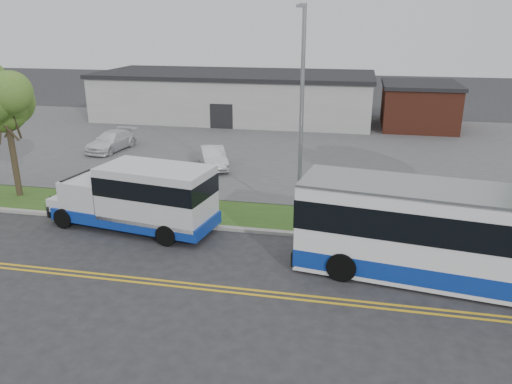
% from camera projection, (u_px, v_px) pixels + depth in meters
% --- Properties ---
extents(ground, '(140.00, 140.00, 0.00)m').
position_uv_depth(ground, '(221.00, 240.00, 21.41)').
color(ground, '#28282B').
rests_on(ground, ground).
extents(lane_line_north, '(70.00, 0.12, 0.01)m').
position_uv_depth(lane_line_north, '(192.00, 284.00, 17.84)').
color(lane_line_north, gold).
rests_on(lane_line_north, ground).
extents(lane_line_south, '(70.00, 0.12, 0.01)m').
position_uv_depth(lane_line_south, '(190.00, 288.00, 17.57)').
color(lane_line_south, gold).
rests_on(lane_line_south, ground).
extents(curb, '(80.00, 0.30, 0.15)m').
position_uv_depth(curb, '(227.00, 228.00, 22.40)').
color(curb, '#9E9B93').
rests_on(curb, ground).
extents(verge, '(80.00, 3.30, 0.10)m').
position_uv_depth(verge, '(237.00, 214.00, 24.08)').
color(verge, '#2E4F1A').
rests_on(verge, ground).
extents(parking_lot, '(80.00, 25.00, 0.10)m').
position_uv_depth(parking_lot, '(282.00, 146.00, 37.13)').
color(parking_lot, '#4C4C4F').
rests_on(parking_lot, ground).
extents(commercial_building, '(25.40, 10.40, 4.35)m').
position_uv_depth(commercial_building, '(235.00, 96.00, 46.83)').
color(commercial_building, '#9E9E99').
rests_on(commercial_building, ground).
extents(brick_wing, '(6.30, 7.30, 3.90)m').
position_uv_depth(brick_wing, '(419.00, 106.00, 42.84)').
color(brick_wing, brown).
rests_on(brick_wing, ground).
extents(tree_west, '(4.40, 4.40, 6.91)m').
position_uv_depth(tree_west, '(4.00, 100.00, 24.98)').
color(tree_west, '#352B1D').
rests_on(tree_west, verge).
extents(streetlight_near, '(0.35, 1.53, 9.50)m').
position_uv_depth(streetlight_near, '(301.00, 110.00, 21.65)').
color(streetlight_near, gray).
rests_on(streetlight_near, verge).
extents(shuttle_bus, '(8.05, 3.68, 2.98)m').
position_uv_depth(shuttle_bus, '(142.00, 196.00, 22.04)').
color(shuttle_bus, '#0D3095').
rests_on(shuttle_bus, ground).
extents(transit_bus, '(12.75, 4.62, 3.46)m').
position_uv_depth(transit_bus, '(476.00, 239.00, 17.33)').
color(transit_bus, white).
rests_on(transit_bus, ground).
extents(pedestrian, '(0.71, 0.67, 1.64)m').
position_uv_depth(pedestrian, '(118.00, 196.00, 23.94)').
color(pedestrian, black).
rests_on(pedestrian, verge).
extents(parked_car_a, '(2.99, 4.30, 1.34)m').
position_uv_depth(parked_car_a, '(213.00, 157.00, 31.37)').
color(parked_car_a, silver).
rests_on(parked_car_a, parking_lot).
extents(parked_car_b, '(2.44, 4.79, 1.33)m').
position_uv_depth(parked_car_b, '(111.00, 141.00, 35.57)').
color(parked_car_b, white).
rests_on(parked_car_b, parking_lot).
extents(grocery_bag_left, '(0.32, 0.32, 0.32)m').
position_uv_depth(grocery_bag_left, '(111.00, 211.00, 23.98)').
color(grocery_bag_left, white).
rests_on(grocery_bag_left, verge).
extents(grocery_bag_right, '(0.32, 0.32, 0.32)m').
position_uv_depth(grocery_bag_right, '(127.00, 208.00, 24.33)').
color(grocery_bag_right, white).
rests_on(grocery_bag_right, verge).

